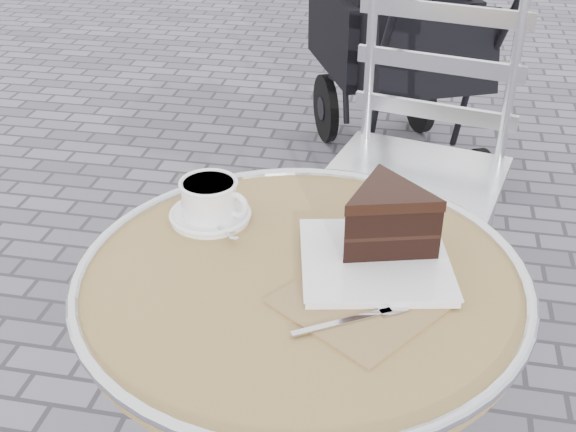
% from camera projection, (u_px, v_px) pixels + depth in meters
% --- Properties ---
extents(cafe_table, '(0.72, 0.72, 0.74)m').
position_uv_depth(cafe_table, '(300.00, 354.00, 1.22)').
color(cafe_table, silver).
rests_on(cafe_table, ground).
extents(cappuccino_set, '(0.15, 0.15, 0.07)m').
position_uv_depth(cappuccino_set, '(210.00, 202.00, 1.26)').
color(cappuccino_set, white).
rests_on(cappuccino_set, cafe_table).
extents(cake_plate_set, '(0.29, 0.38, 0.12)m').
position_uv_depth(cake_plate_set, '(384.00, 229.00, 1.14)').
color(cake_plate_set, '#91714F').
rests_on(cake_plate_set, cafe_table).
extents(bistro_chair, '(0.53, 0.53, 0.99)m').
position_uv_depth(bistro_chair, '(425.00, 130.00, 1.90)').
color(bistro_chair, silver).
rests_on(bistro_chair, ground).
extents(baby_stroller, '(0.87, 1.16, 1.11)m').
position_uv_depth(baby_stroller, '(399.00, 46.00, 2.88)').
color(baby_stroller, black).
rests_on(baby_stroller, ground).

